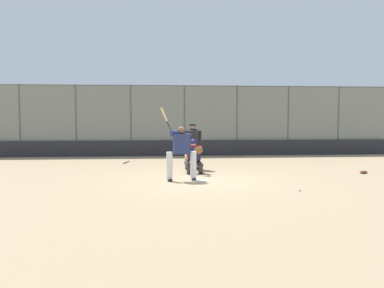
% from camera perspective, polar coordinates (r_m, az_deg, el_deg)
% --- Properties ---
extents(ground_plane, '(160.00, 160.00, 0.00)m').
position_cam_1_polar(ground_plane, '(11.46, 1.27, -5.57)').
color(ground_plane, tan).
extents(home_plate_marker, '(0.43, 0.43, 0.01)m').
position_cam_1_polar(home_plate_marker, '(11.46, 1.27, -5.54)').
color(home_plate_marker, white).
rests_on(home_plate_marker, ground_plane).
extents(backstop_fence, '(21.80, 0.08, 3.59)m').
position_cam_1_polar(backstop_fence, '(19.13, -1.15, 3.86)').
color(backstop_fence, '#515651').
rests_on(backstop_fence, ground_plane).
extents(padding_wall, '(21.29, 0.18, 0.78)m').
position_cam_1_polar(padding_wall, '(19.08, -1.12, -0.63)').
color(padding_wall, '#28282D').
rests_on(padding_wall, ground_plane).
extents(bleachers_beyond, '(15.21, 2.50, 1.48)m').
position_cam_1_polar(bleachers_beyond, '(21.64, -5.70, 0.13)').
color(bleachers_beyond, slate).
rests_on(bleachers_beyond, ground_plane).
extents(batter_at_plate, '(1.11, 0.58, 2.23)m').
position_cam_1_polar(batter_at_plate, '(11.30, -1.67, -1.10)').
color(batter_at_plate, silver).
rests_on(batter_at_plate, ground_plane).
extents(catcher_behind_plate, '(0.65, 0.76, 1.19)m').
position_cam_1_polar(catcher_behind_plate, '(12.82, 0.29, -1.79)').
color(catcher_behind_plate, '#333333').
rests_on(catcher_behind_plate, ground_plane).
extents(umpire_home, '(0.69, 0.45, 1.70)m').
position_cam_1_polar(umpire_home, '(13.85, 0.08, -0.13)').
color(umpire_home, gray).
rests_on(umpire_home, ground_plane).
extents(spare_bat_near_backstop, '(0.20, 0.84, 0.07)m').
position_cam_1_polar(spare_bat_near_backstop, '(16.32, -9.91, -2.70)').
color(spare_bat_near_backstop, black).
rests_on(spare_bat_near_backstop, ground_plane).
extents(fielding_glove_on_dirt, '(0.27, 0.21, 0.10)m').
position_cam_1_polar(fielding_glove_on_dirt, '(14.17, 24.68, -3.92)').
color(fielding_glove_on_dirt, '#56331E').
rests_on(fielding_glove_on_dirt, ground_plane).
extents(baseball_loose, '(0.07, 0.07, 0.07)m').
position_cam_1_polar(baseball_loose, '(10.17, 16.08, -6.71)').
color(baseball_loose, white).
rests_on(baseball_loose, ground_plane).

